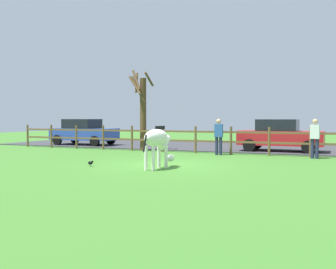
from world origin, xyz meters
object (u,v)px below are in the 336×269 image
at_px(parked_car_red, 280,135).
at_px(visitor_left_of_tree, 315,137).
at_px(crow_on_grass, 91,163).
at_px(visitor_right_of_tree, 219,135).
at_px(bare_tree, 142,109).
at_px(parked_car_blue, 84,132).
at_px(zebra, 157,141).

xyz_separation_m(parked_car_red, visitor_left_of_tree, (1.74, -2.64, 0.06)).
bearing_deg(parked_car_red, crow_on_grass, -121.60).
relative_size(visitor_left_of_tree, visitor_right_of_tree, 1.00).
bearing_deg(parked_car_red, visitor_right_of_tree, -131.23).
bearing_deg(bare_tree, parked_car_blue, 158.68).
xyz_separation_m(bare_tree, visitor_right_of_tree, (4.24, -0.72, -1.21)).
distance_m(parked_car_red, parked_car_blue, 11.58).
bearing_deg(parked_car_red, zebra, -108.99).
distance_m(zebra, parked_car_red, 8.65).
relative_size(crow_on_grass, parked_car_red, 0.05).
height_order(crow_on_grass, parked_car_red, parked_car_red).
bearing_deg(parked_car_blue, bare_tree, -21.32).
height_order(parked_car_red, visitor_right_of_tree, visitor_right_of_tree).
bearing_deg(zebra, bare_tree, 121.06).
bearing_deg(visitor_right_of_tree, parked_car_red, 48.77).
distance_m(zebra, visitor_right_of_tree, 5.54).
bearing_deg(bare_tree, parked_car_red, 16.45).
distance_m(zebra, visitor_left_of_tree, 7.17).
bearing_deg(parked_car_red, visitor_left_of_tree, -56.55).
height_order(bare_tree, parked_car_blue, bare_tree).
height_order(parked_car_blue, visitor_right_of_tree, visitor_right_of_tree).
relative_size(parked_car_blue, visitor_left_of_tree, 2.45).
relative_size(parked_car_blue, visitor_right_of_tree, 2.45).
bearing_deg(parked_car_blue, visitor_right_of_tree, -16.15).
height_order(zebra, parked_car_red, parked_car_red).
bearing_deg(crow_on_grass, parked_car_red, 58.40).
distance_m(parked_car_red, visitor_left_of_tree, 3.16).
xyz_separation_m(visitor_left_of_tree, visitor_right_of_tree, (-4.08, -0.02, 0.00)).
bearing_deg(crow_on_grass, parked_car_blue, 126.79).
bearing_deg(crow_on_grass, visitor_left_of_tree, 40.01).
xyz_separation_m(zebra, visitor_left_of_tree, (4.56, 5.54, -0.02)).
relative_size(zebra, visitor_left_of_tree, 1.18).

